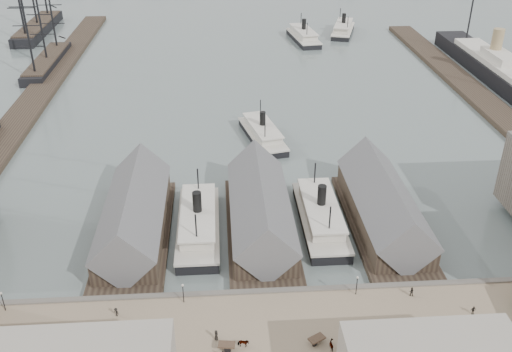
{
  "coord_description": "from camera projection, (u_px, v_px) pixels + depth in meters",
  "views": [
    {
      "loc": [
        -7.81,
        -83.25,
        68.11
      ],
      "look_at": [
        0.0,
        30.0,
        6.0
      ],
      "focal_mm": 40.0,
      "sensor_mm": 36.0,
      "label": 1
    }
  ],
  "objects": [
    {
      "name": "ground",
      "position": [
        267.0,
        281.0,
        106.02
      ],
      "size": [
        900.0,
        900.0,
        0.0
      ],
      "primitive_type": "plane",
      "color": "#556361",
      "rests_on": "ground"
    },
    {
      "name": "seawall",
      "position": [
        270.0,
        295.0,
        100.92
      ],
      "size": [
        180.0,
        1.2,
        2.3
      ],
      "primitive_type": "cube",
      "color": "#59544C",
      "rests_on": "ground"
    },
    {
      "name": "west_wharf",
      "position": [
        37.0,
        96.0,
        189.06
      ],
      "size": [
        10.0,
        220.0,
        1.6
      ],
      "primitive_type": "cube",
      "color": "#2D231C",
      "rests_on": "ground"
    },
    {
      "name": "east_wharf",
      "position": [
        478.0,
        96.0,
        189.12
      ],
      "size": [
        10.0,
        180.0,
        1.6
      ],
      "primitive_type": "cube",
      "color": "#2D231C",
      "rests_on": "ground"
    },
    {
      "name": "ferry_shed_west",
      "position": [
        134.0,
        217.0,
        117.0
      ],
      "size": [
        14.0,
        42.0,
        12.6
      ],
      "color": "#2D231C",
      "rests_on": "ground"
    },
    {
      "name": "ferry_shed_center",
      "position": [
        260.0,
        212.0,
        118.57
      ],
      "size": [
        14.0,
        42.0,
        12.6
      ],
      "color": "#2D231C",
      "rests_on": "ground"
    },
    {
      "name": "ferry_shed_east",
      "position": [
        383.0,
        207.0,
        120.14
      ],
      "size": [
        14.0,
        42.0,
        12.6
      ],
      "color": "#2D231C",
      "rests_on": "ground"
    },
    {
      "name": "lamp_post_far_w",
      "position": [
        2.0,
        298.0,
        94.92
      ],
      "size": [
        0.44,
        0.44,
        3.92
      ],
      "color": "black",
      "rests_on": "quay"
    },
    {
      "name": "lamp_post_near_w",
      "position": [
        183.0,
        290.0,
        96.73
      ],
      "size": [
        0.44,
        0.44,
        3.92
      ],
      "color": "black",
      "rests_on": "quay"
    },
    {
      "name": "lamp_post_near_e",
      "position": [
        357.0,
        282.0,
        98.54
      ],
      "size": [
        0.44,
        0.44,
        3.92
      ],
      "color": "black",
      "rests_on": "quay"
    },
    {
      "name": "ferry_docked_west",
      "position": [
        198.0,
        223.0,
        119.06
      ],
      "size": [
        8.63,
        28.76,
        10.27
      ],
      "color": "black",
      "rests_on": "ground"
    },
    {
      "name": "ferry_docked_east",
      "position": [
        321.0,
        215.0,
        121.54
      ],
      "size": [
        8.57,
        28.58,
        10.21
      ],
      "color": "black",
      "rests_on": "ground"
    },
    {
      "name": "ferry_open_near",
      "position": [
        263.0,
        133.0,
        159.53
      ],
      "size": [
        12.82,
        26.15,
        8.97
      ],
      "rotation": [
        0.0,
        0.0,
        0.22
      ],
      "color": "black",
      "rests_on": "ground"
    },
    {
      "name": "ferry_open_mid",
      "position": [
        303.0,
        36.0,
        249.25
      ],
      "size": [
        12.36,
        29.49,
        10.21
      ],
      "rotation": [
        0.0,
        0.0,
        0.14
      ],
      "color": "black",
      "rests_on": "ground"
    },
    {
      "name": "ferry_open_far",
      "position": [
        343.0,
        29.0,
        260.04
      ],
      "size": [
        15.99,
        28.54,
        9.76
      ],
      "rotation": [
        0.0,
        0.0,
        -0.3
      ],
      "color": "black",
      "rests_on": "ground"
    },
    {
      "name": "sailing_ship_mid",
      "position": [
        47.0,
        61.0,
        217.15
      ],
      "size": [
        8.13,
        46.97,
        33.42
      ],
      "color": "black",
      "rests_on": "ground"
    },
    {
      "name": "sailing_ship_far",
      "position": [
        38.0,
        26.0,
        261.78
      ],
      "size": [
        9.81,
        54.51,
        40.34
      ],
      "color": "black",
      "rests_on": "ground"
    },
    {
      "name": "ocean_steamer",
      "position": [
        492.0,
        66.0,
        207.41
      ],
      "size": [
        11.78,
        86.07,
        17.21
      ],
      "color": "black",
      "rests_on": "ground"
    },
    {
      "name": "horse_cart_left",
      "position": [
        6.0,
        348.0,
        87.63
      ],
      "size": [
        4.68,
        1.75,
        1.5
      ],
      "rotation": [
        0.0,
        0.0,
        1.48
      ],
      "color": "black",
      "rests_on": "quay"
    },
    {
      "name": "horse_cart_center",
      "position": [
        238.0,
        344.0,
        88.37
      ],
      "size": [
        4.91,
        1.82,
        1.52
      ],
      "rotation": [
        0.0,
        0.0,
        1.44
      ],
      "color": "black",
      "rests_on": "quay"
    },
    {
      "name": "horse_cart_right",
      "position": [
        327.0,
        343.0,
        88.56
      ],
      "size": [
        4.64,
        3.52,
        1.44
      ],
      "rotation": [
        0.0,
        0.0,
        2.09
      ],
      "color": "black",
      "rests_on": "quay"
    },
    {
      "name": "pedestrian_0",
      "position": [
        7.0,
        331.0,
        90.65
      ],
      "size": [
        0.49,
        0.65,
        1.74
      ],
      "primitive_type": "imported",
      "rotation": [
        0.0,
        0.0,
        4.68
      ],
      "color": "black",
      "rests_on": "quay"
    },
    {
      "name": "pedestrian_2",
      "position": [
        116.0,
        312.0,
        94.63
      ],
      "size": [
        1.21,
        1.12,
        1.64
      ],
      "primitive_type": "imported",
      "rotation": [
        0.0,
        0.0,
        5.65
      ],
      "color": "black",
      "rests_on": "quay"
    },
    {
      "name": "pedestrian_4",
      "position": [
        216.0,
        335.0,
        89.92
      ],
      "size": [
        0.76,
        0.99,
        1.81
      ],
      "primitive_type": "imported",
      "rotation": [
        0.0,
        0.0,
        1.79
      ],
      "color": "black",
      "rests_on": "quay"
    },
    {
      "name": "pedestrian_6",
      "position": [
        411.0,
        292.0,
        99.13
      ],
      "size": [
        0.97,
        0.84,
        1.73
      ],
      "primitive_type": "imported",
      "rotation": [
        0.0,
        0.0,
        2.9
      ],
      "color": "black",
      "rests_on": "quay"
    },
    {
      "name": "pedestrian_8",
      "position": [
        473.0,
        310.0,
        95.07
      ],
      "size": [
        0.98,
        0.48,
        1.61
      ],
      "primitive_type": "imported",
      "rotation": [
        0.0,
        0.0,
        0.1
      ],
      "color": "black",
      "rests_on": "quay"
    }
  ]
}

